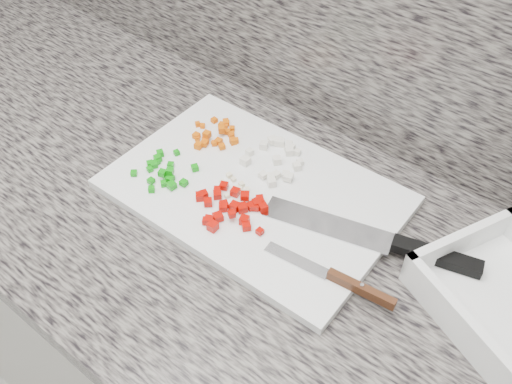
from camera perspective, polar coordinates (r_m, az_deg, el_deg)
cabinet at (r=1.31m, az=-1.75°, el=-16.38°), size 3.92×0.62×0.86m
countertop at (r=0.94m, az=-2.34°, el=-3.26°), size 3.96×0.64×0.04m
cutting_board at (r=0.95m, az=-0.19°, el=0.03°), size 0.47×0.32×0.02m
carrot_pile at (r=1.04m, az=-4.04°, el=5.71°), size 0.10×0.10×0.02m
onion_pile at (r=0.99m, az=2.08°, el=3.48°), size 0.11×0.11×0.01m
green_pepper_pile at (r=0.98m, az=-9.20°, el=2.10°), size 0.10×0.10×0.02m
red_pepper_pile at (r=0.91m, az=-2.35°, el=-1.52°), size 0.14×0.11×0.02m
garlic_pile at (r=0.94m, az=-2.19°, el=0.59°), size 0.06×0.05×0.01m
chef_knife at (r=0.88m, az=13.96°, el=-5.15°), size 0.33×0.12×0.02m
paring_knife at (r=0.82m, az=8.81°, el=-8.83°), size 0.21×0.04×0.02m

